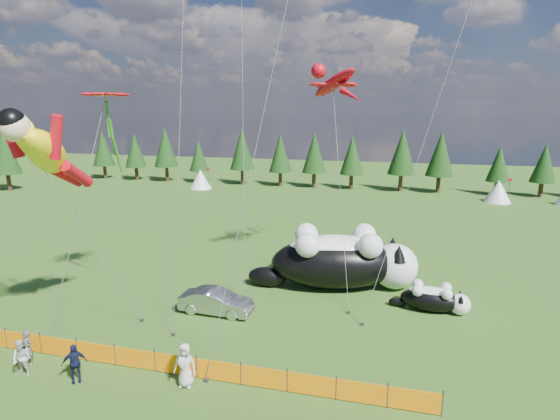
# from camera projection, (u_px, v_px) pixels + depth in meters

# --- Properties ---
(ground) EXTENTS (160.00, 160.00, 0.00)m
(ground) POSITION_uv_depth(u_px,v_px,m) (204.00, 340.00, 21.97)
(ground) COLOR #163B0A
(ground) RESTS_ON ground
(safety_fence) EXTENTS (22.06, 0.06, 1.10)m
(safety_fence) POSITION_uv_depth(u_px,v_px,m) (176.00, 364.00, 19.03)
(safety_fence) COLOR #262626
(safety_fence) RESTS_ON ground
(tree_line) EXTENTS (90.00, 4.00, 8.00)m
(tree_line) POSITION_uv_depth(u_px,v_px,m) (328.00, 161.00, 63.61)
(tree_line) COLOR black
(tree_line) RESTS_ON ground
(festival_tents) EXTENTS (50.00, 3.20, 2.80)m
(festival_tents) POSITION_uv_depth(u_px,v_px,m) (406.00, 187.00, 56.88)
(festival_tents) COLOR white
(festival_tents) RESTS_ON ground
(cat_large) EXTENTS (10.93, 5.51, 3.98)m
(cat_large) POSITION_uv_depth(u_px,v_px,m) (342.00, 259.00, 28.18)
(cat_large) COLOR black
(cat_large) RESTS_ON ground
(cat_small) EXTENTS (4.50, 1.81, 1.63)m
(cat_small) POSITION_uv_depth(u_px,v_px,m) (434.00, 298.00, 25.04)
(cat_small) COLOR black
(cat_small) RESTS_ON ground
(car) EXTENTS (4.23, 1.57, 1.38)m
(car) POSITION_uv_depth(u_px,v_px,m) (216.00, 302.00, 24.80)
(car) COLOR #ABAAAF
(car) RESTS_ON ground
(spectator_a) EXTENTS (0.68, 0.53, 1.63)m
(spectator_a) POSITION_uv_depth(u_px,v_px,m) (27.00, 348.00, 19.76)
(spectator_a) COLOR #4F4F53
(spectator_a) RESTS_ON ground
(spectator_b) EXTENTS (0.85, 0.54, 1.69)m
(spectator_b) POSITION_uv_depth(u_px,v_px,m) (22.00, 359.00, 18.86)
(spectator_b) COLOR beige
(spectator_b) RESTS_ON ground
(spectator_c) EXTENTS (1.12, 1.02, 1.73)m
(spectator_c) POSITION_uv_depth(u_px,v_px,m) (74.00, 363.00, 18.48)
(spectator_c) COLOR #121633
(spectator_c) RESTS_ON ground
(spectator_e) EXTENTS (1.01, 0.71, 1.94)m
(spectator_e) POSITION_uv_depth(u_px,v_px,m) (185.00, 365.00, 18.17)
(spectator_e) COLOR beige
(spectator_e) RESTS_ON ground
(superhero_kite) EXTENTS (6.47, 6.65, 12.00)m
(superhero_kite) POSITION_uv_depth(u_px,v_px,m) (46.00, 153.00, 20.41)
(superhero_kite) COLOR yellow
(superhero_kite) RESTS_ON ground
(gecko_kite) EXTENTS (6.47, 9.89, 14.96)m
(gecko_kite) POSITION_uv_depth(u_px,v_px,m) (334.00, 83.00, 28.56)
(gecko_kite) COLOR red
(gecko_kite) RESTS_ON ground
(flower_kite) EXTENTS (2.77, 6.66, 13.10)m
(flower_kite) POSITION_uv_depth(u_px,v_px,m) (106.00, 98.00, 23.52)
(flower_kite) COLOR red
(flower_kite) RESTS_ON ground
(diamond_kite_a) EXTENTS (1.22, 4.59, 18.47)m
(diamond_kite_a) POSITION_uv_depth(u_px,v_px,m) (184.00, 1.00, 22.59)
(diamond_kite_a) COLOR #0B28A8
(diamond_kite_a) RESTS_ON ground
(diamond_kite_d) EXTENTS (2.46, 7.10, 20.17)m
(diamond_kite_d) POSITION_uv_depth(u_px,v_px,m) (242.00, 10.00, 28.81)
(diamond_kite_d) COLOR #0B8D8B
(diamond_kite_d) RESTS_ON ground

